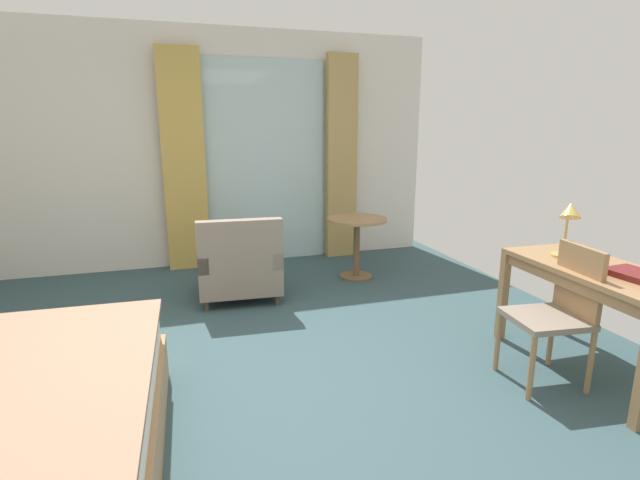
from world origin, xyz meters
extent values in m
cube|color=#334C51|center=(0.00, 0.00, -0.05)|extent=(6.08, 6.67, 0.10)
cube|color=silver|center=(0.00, 3.08, 1.40)|extent=(5.68, 0.12, 2.80)
cube|color=silver|center=(0.72, 3.00, 1.23)|extent=(1.50, 0.02, 2.47)
cube|color=tan|center=(-0.25, 2.90, 1.27)|extent=(0.48, 0.10, 2.54)
cube|color=tan|center=(1.69, 2.90, 1.27)|extent=(0.39, 0.10, 2.54)
cube|color=#9E754C|center=(2.32, -0.53, 0.73)|extent=(0.65, 1.32, 0.04)
cube|color=#9E754C|center=(2.32, -0.53, 0.68)|extent=(0.60, 1.25, 0.08)
cube|color=#9E754C|center=(2.62, 0.08, 0.36)|extent=(0.06, 0.06, 0.72)
cube|color=#9E754C|center=(2.06, 0.10, 0.36)|extent=(0.06, 0.06, 0.72)
cube|color=gray|center=(1.89, -0.55, 0.45)|extent=(0.50, 0.48, 0.04)
cube|color=#9E754C|center=(2.09, -0.57, 0.70)|extent=(0.08, 0.41, 0.46)
cylinder|color=#9E754C|center=(1.70, -0.33, 0.21)|extent=(0.04, 0.04, 0.43)
cylinder|color=#9E754C|center=(1.66, -0.72, 0.21)|extent=(0.04, 0.04, 0.43)
cylinder|color=#9E754C|center=(2.11, -0.38, 0.21)|extent=(0.04, 0.04, 0.43)
cylinder|color=#9E754C|center=(2.07, -0.77, 0.21)|extent=(0.04, 0.04, 0.43)
cylinder|color=tan|center=(2.30, -0.21, 0.76)|extent=(0.17, 0.17, 0.02)
cylinder|color=tan|center=(2.30, -0.21, 0.93)|extent=(0.02, 0.02, 0.32)
cone|color=tan|center=(2.19, -0.34, 1.12)|extent=(0.17, 0.16, 0.17)
cube|color=maroon|center=(2.34, -0.74, 0.77)|extent=(0.27, 0.30, 0.04)
cube|color=gray|center=(0.19, 1.71, 0.23)|extent=(0.83, 0.82, 0.26)
cube|color=gray|center=(0.16, 1.38, 0.61)|extent=(0.79, 0.17, 0.49)
cube|color=gray|center=(0.53, 1.69, 0.44)|extent=(0.15, 0.78, 0.16)
cube|color=gray|center=(-0.16, 1.73, 0.44)|extent=(0.15, 0.78, 0.16)
cylinder|color=#4C3D2D|center=(0.54, 2.02, 0.05)|extent=(0.04, 0.04, 0.10)
cylinder|color=#4C3D2D|center=(-0.13, 2.06, 0.05)|extent=(0.04, 0.04, 0.10)
cylinder|color=#4C3D2D|center=(0.50, 1.36, 0.05)|extent=(0.04, 0.04, 0.10)
cylinder|color=#4C3D2D|center=(-0.17, 1.41, 0.05)|extent=(0.04, 0.04, 0.10)
cylinder|color=#9E754C|center=(1.54, 1.94, 0.67)|extent=(0.66, 0.66, 0.03)
cylinder|color=brown|center=(1.54, 1.94, 0.33)|extent=(0.07, 0.07, 0.65)
cylinder|color=brown|center=(1.54, 1.94, 0.01)|extent=(0.36, 0.36, 0.02)
camera|label=1|loc=(-0.40, -2.89, 1.68)|focal=26.71mm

